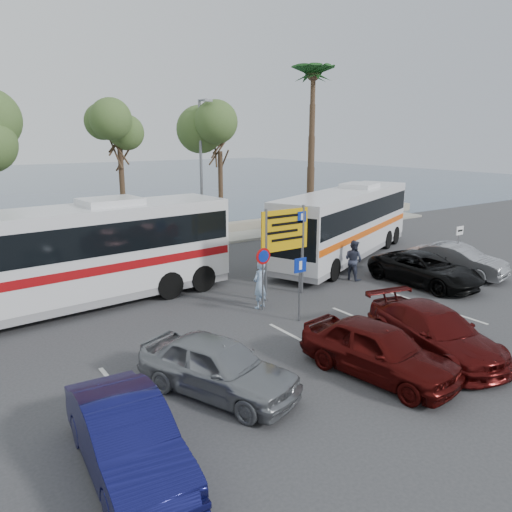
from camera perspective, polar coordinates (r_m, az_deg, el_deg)
ground at (r=17.02m, az=7.14°, el=-8.04°), size 120.00×120.00×0.00m
kerb_strip at (r=28.53m, az=-11.77°, el=0.87°), size 44.00×2.40×0.15m
seawall at (r=30.30m, az=-13.26°, el=1.97°), size 48.00×0.80×0.60m
sea at (r=72.80m, az=-26.15°, el=7.39°), size 140.00×140.00×0.00m
tree_mid at (r=27.31m, az=-15.44°, el=14.03°), size 3.20×3.20×8.00m
tree_right at (r=29.85m, az=-4.16°, el=13.47°), size 3.20×3.20×7.40m
palm_tree at (r=34.12m, az=6.56°, el=19.67°), size 4.80×4.80×11.20m
street_lamp_right at (r=28.75m, az=-6.23°, el=10.29°), size 0.45×1.15×8.01m
direction_sign at (r=19.31m, az=3.32°, el=2.20°), size 2.20×0.12×3.60m
sign_no_stop at (r=17.94m, az=0.81°, el=-1.48°), size 0.60×0.08×2.35m
sign_parking at (r=16.99m, az=5.02°, el=-2.78°), size 0.50×0.07×2.25m
sign_taxi at (r=24.80m, az=22.13°, el=1.40°), size 0.50×0.07×2.20m
lane_markings at (r=15.63m, az=6.42°, el=-10.04°), size 12.02×4.20×0.01m
coach_bus_left at (r=19.23m, az=-21.16°, el=-0.57°), size 12.91×3.75×3.97m
coach_bus_right at (r=26.10m, az=10.19°, el=3.48°), size 12.03×7.16×3.74m
car_silver_a at (r=12.61m, az=-4.42°, el=-12.44°), size 3.21×4.60×1.45m
car_blue at (r=10.32m, az=-14.52°, el=-19.45°), size 1.77×4.37×1.41m
car_maroon at (r=15.58m, az=19.76°, el=-8.15°), size 2.87×5.06×1.38m
car_red at (r=13.80m, az=13.78°, el=-10.36°), size 2.40×4.57×1.48m
suv_black at (r=22.51m, az=18.76°, el=-1.43°), size 2.40×4.95×1.36m
car_silver_b at (r=24.47m, az=21.99°, el=-0.45°), size 2.40×4.54×1.42m
pedestrian_near at (r=18.41m, az=0.43°, el=-3.27°), size 0.76×0.62×1.80m
pedestrian_far at (r=22.41m, az=11.07°, el=-0.45°), size 0.80×0.96×1.78m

